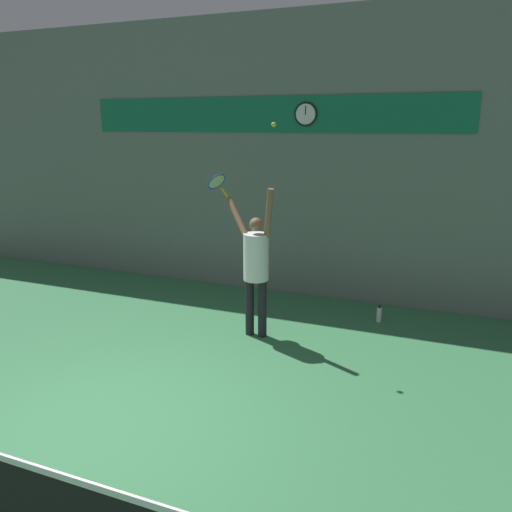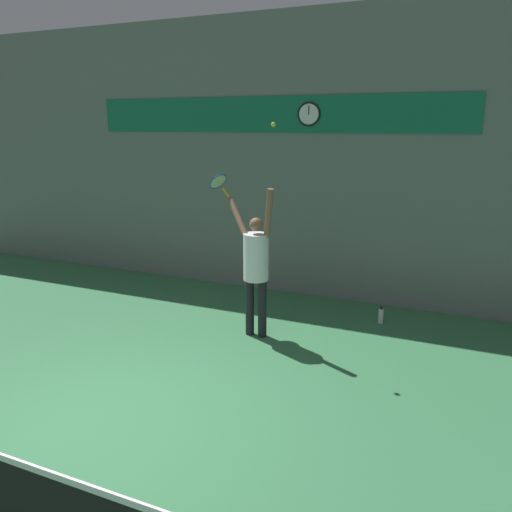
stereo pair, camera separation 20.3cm
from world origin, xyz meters
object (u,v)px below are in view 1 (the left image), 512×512
Objects in this scene: tennis_racket at (217,183)px; water_bottle at (379,314)px; scoreboard_clock at (306,114)px; tennis_player at (256,263)px; tennis_ball at (274,125)px.

water_bottle is at bearing 17.63° from tennis_racket.
tennis_player is at bearing -93.18° from scoreboard_clock.
water_bottle is at bearing -27.89° from scoreboard_clock.
scoreboard_clock is 0.18× the size of tennis_player.
tennis_player is 5.16× the size of tennis_racket.
tennis_racket is (-0.93, -1.62, -1.04)m from scoreboard_clock.
water_bottle is (1.67, 1.23, -1.02)m from tennis_player.
scoreboard_clock reaches higher than tennis_ball.
tennis_racket is at bearing 154.89° from tennis_ball.
tennis_player is 1.99m from tennis_ball.
tennis_player is (-0.11, -2.05, -2.14)m from scoreboard_clock.
tennis_racket is 6.77× the size of tennis_ball.
tennis_racket is 1.57× the size of water_bottle.
scoreboard_clock reaches higher than tennis_racket.
tennis_racket reaches higher than water_bottle.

